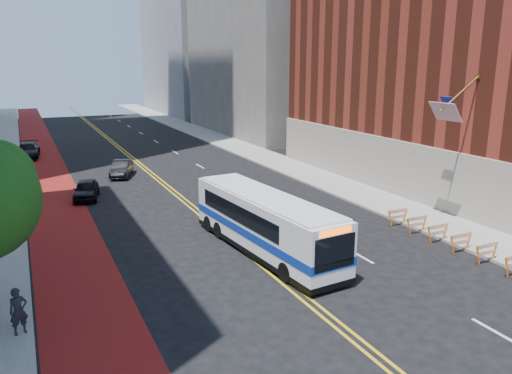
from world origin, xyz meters
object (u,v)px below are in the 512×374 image
object	(u,v)px
car_a	(86,190)
car_b	(122,169)
transit_bus	(264,222)
car_c	(28,151)
pedestrian	(18,311)

from	to	relation	value
car_a	car_b	bearing A→B (deg)	71.93
car_b	car_a	bearing A→B (deg)	-100.36
transit_bus	car_b	xyz separation A→B (m)	(-3.23, 20.30, -0.89)
car_a	car_c	xyz separation A→B (m)	(-3.28, 18.34, 0.08)
car_c	pedestrian	xyz separation A→B (m)	(-1.10, -36.21, 0.25)
car_b	car_c	size ratio (longest dim) A/B	0.79
pedestrian	car_b	bearing A→B (deg)	55.84
car_b	pedestrian	bearing A→B (deg)	-88.27
transit_bus	car_c	size ratio (longest dim) A/B	2.16
car_b	pedestrian	xyz separation A→B (m)	(-7.96, -23.95, 0.33)
transit_bus	car_b	bearing A→B (deg)	93.80
car_c	car_b	bearing A→B (deg)	-55.03
car_b	pedestrian	distance (m)	25.24
pedestrian	car_c	bearing A→B (deg)	72.49
transit_bus	car_a	bearing A→B (deg)	110.33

